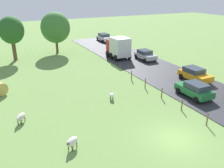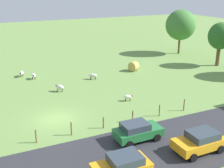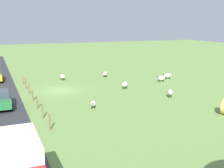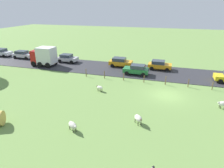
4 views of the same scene
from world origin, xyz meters
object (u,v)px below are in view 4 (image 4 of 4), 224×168
Objects in this scene: truck_0 at (44,56)px; car_0 at (23,54)px; car_1 at (159,65)px; car_3 at (136,69)px; car_7 at (1,52)px; car_5 at (67,58)px; sheep_0 at (100,88)px; sheep_4 at (223,104)px; car_4 at (120,62)px; sheep_6 at (73,125)px; sheep_2 at (138,118)px.

truck_0 is 8.50m from car_0.
car_3 is at bearing 138.74° from car_1.
truck_0 is 14.12m from car_7.
sheep_0 is at bearing -136.54° from car_5.
truck_0 reaches higher than sheep_4.
car_0 is 1.06× the size of car_4.
truck_0 is at bearing 104.07° from car_4.
car_7 reaches higher than car_5.
car_1 is at bearing -79.85° from truck_0.
sheep_6 is 0.32× the size of car_1.
sheep_2 is 0.95× the size of sheep_6.
car_4 reaches higher than sheep_6.
sheep_2 is at bearing -62.94° from sheep_6.
car_5 is at bearing -90.72° from car_0.
sheep_0 is at bearing -118.45° from car_0.
car_7 is at bearing 66.45° from sheep_0.
car_0 is 21.17m from car_4.
car_5 is at bearing 90.24° from car_4.
truck_0 reaches higher than car_7.
car_7 is (0.12, 33.94, 0.03)m from car_1.
sheep_6 is 17.10m from car_3.
sheep_0 is at bearing 44.66° from sheep_2.
sheep_6 is at bearing -150.48° from car_5.
car_4 reaches higher than car_3.
sheep_6 is 0.33× the size of car_5.
sheep_6 is 30.09m from car_0.
car_4 is (3.52, 3.57, 0.02)m from car_3.
truck_0 reaches higher than sheep_2.
sheep_6 reaches higher than sheep_0.
sheep_2 is at bearing -122.87° from car_0.
car_4 is 27.05m from car_7.
truck_0 reaches higher than sheep_0.
car_3 is (14.12, 2.71, 0.29)m from sheep_2.
sheep_6 is 0.31× the size of car_3.
sheep_6 is 0.29× the size of car_0.
sheep_0 is at bearing -113.55° from car_7.
car_7 reaches higher than car_0.
sheep_0 is 29.70m from car_7.
car_5 is (17.60, 16.93, 0.28)m from sheep_2.
sheep_2 is at bearing -169.15° from car_3.
sheep_2 is 0.27× the size of car_0.
car_1 reaches higher than car_5.
sheep_0 is at bearing 156.92° from car_3.
truck_0 reaches higher than car_0.
car_1 is at bearing -90.20° from car_7.
car_1 is (11.75, -6.72, 0.38)m from sheep_0.
car_1 reaches higher than car_0.
sheep_4 is at bearing -92.12° from sheep_0.
car_0 is (11.56, 21.34, 0.38)m from sheep_0.
car_0 is (3.46, 7.69, -0.98)m from truck_0.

